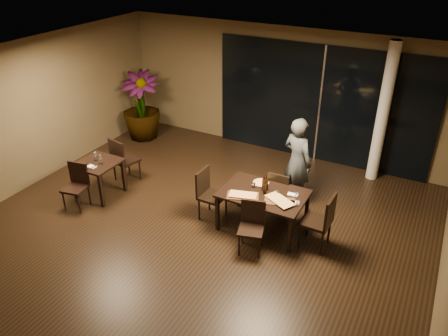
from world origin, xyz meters
TOP-DOWN VIEW (x-y plane):
  - ground at (0.00, 0.00)m, footprint 8.00×8.00m
  - wall_back at (0.00, 4.05)m, footprint 8.00×0.10m
  - wall_left at (-4.05, 0.00)m, footprint 0.10×8.00m
  - ceiling at (0.00, 0.00)m, footprint 8.00×8.00m
  - window_panel at (1.00, 3.96)m, footprint 5.00×0.06m
  - column at (2.40, 3.65)m, footprint 0.24×0.24m
  - main_table at (1.00, 0.80)m, footprint 1.50×1.00m
  - side_table at (-2.40, 0.30)m, footprint 0.80×0.80m
  - chair_main_far at (1.09, 1.38)m, footprint 0.42×0.42m
  - chair_main_near at (1.07, 0.18)m, footprint 0.51×0.51m
  - chair_main_left at (-0.05, 0.66)m, footprint 0.46×0.46m
  - chair_main_right at (2.09, 0.75)m, footprint 0.50×0.50m
  - chair_side_far at (-2.32, 0.94)m, footprint 0.56×0.56m
  - chair_side_near at (-2.50, -0.21)m, footprint 0.49×0.49m
  - diner at (1.21, 1.94)m, footprint 0.71×0.60m
  - potted_plant at (-3.37, 3.00)m, footprint 1.27×1.27m
  - pizza_board_left at (0.73, 0.52)m, footprint 0.61×0.46m
  - pizza_board_right at (1.36, 0.66)m, footprint 0.58×0.42m
  - oblong_pizza_left at (0.73, 0.52)m, footprint 0.50×0.33m
  - oblong_pizza_right at (1.36, 0.66)m, footprint 0.55×0.45m
  - round_pizza at (0.83, 1.08)m, footprint 0.29×0.29m
  - bottle_a at (0.97, 0.87)m, footprint 0.07×0.07m
  - bottle_b at (1.03, 0.78)m, footprint 0.06×0.06m
  - bottle_c at (1.00, 0.92)m, footprint 0.07×0.07m
  - tumbler_left at (0.76, 0.90)m, footprint 0.07×0.07m
  - tumbler_right at (1.24, 0.88)m, footprint 0.07×0.07m
  - napkin_near at (1.59, 0.75)m, footprint 0.20×0.14m
  - napkin_far at (1.48, 0.97)m, footprint 0.19×0.11m
  - wine_glass_a at (-2.48, 0.35)m, footprint 0.08×0.08m
  - wine_glass_b at (-2.29, 0.28)m, footprint 0.08×0.08m
  - side_napkin at (-2.35, 0.09)m, footprint 0.19×0.12m

SIDE VIEW (x-z plane):
  - ground at x=0.00m, z-range 0.00..0.00m
  - chair_main_near at x=1.07m, z-range 0.05..0.95m
  - chair_main_far at x=1.09m, z-range 0.05..0.96m
  - chair_side_near at x=-2.50m, z-range 0.05..0.96m
  - chair_main_left at x=-0.05m, z-range 0.06..1.04m
  - chair_side_far at x=-2.32m, z-range 0.06..1.07m
  - chair_main_right at x=2.09m, z-range 0.06..1.09m
  - side_table at x=-2.40m, z-range 0.25..1.00m
  - main_table at x=1.00m, z-range 0.30..1.05m
  - pizza_board_left at x=0.73m, z-range 0.75..0.76m
  - pizza_board_right at x=1.36m, z-range 0.75..0.76m
  - round_pizza at x=0.83m, z-range 0.75..0.76m
  - napkin_near at x=1.59m, z-range 0.75..0.76m
  - napkin_far at x=1.48m, z-range 0.75..0.76m
  - side_napkin at x=-2.35m, z-range 0.75..0.76m
  - oblong_pizza_left at x=0.73m, z-range 0.77..0.78m
  - oblong_pizza_right at x=1.36m, z-range 0.77..0.78m
  - tumbler_left at x=0.76m, z-range 0.75..0.83m
  - tumbler_right at x=1.24m, z-range 0.75..0.83m
  - wine_glass_a at x=-2.48m, z-range 0.75..0.93m
  - wine_glass_b at x=-2.29m, z-range 0.75..0.94m
  - potted_plant at x=-3.37m, z-range 0.00..1.75m
  - bottle_b at x=1.03m, z-range 0.75..1.01m
  - diner at x=1.21m, z-range 0.00..1.79m
  - bottle_c at x=1.00m, z-range 0.75..1.05m
  - bottle_a at x=0.97m, z-range 0.75..1.06m
  - window_panel at x=1.00m, z-range 0.00..2.70m
  - wall_back at x=0.00m, z-range 0.00..3.00m
  - wall_left at x=-4.05m, z-range 0.00..3.00m
  - column at x=2.40m, z-range 0.00..3.00m
  - ceiling at x=0.00m, z-range 3.00..3.04m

